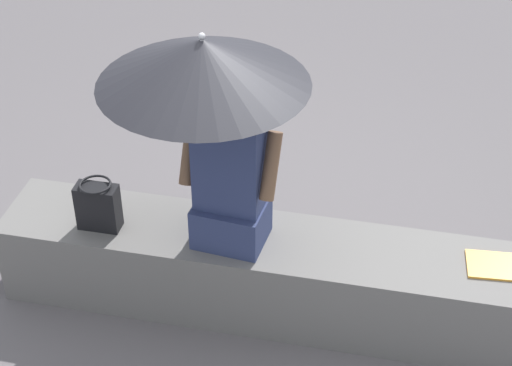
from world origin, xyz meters
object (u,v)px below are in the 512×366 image
person_seated (230,175)px  parasol (203,62)px  handbag_black (98,206)px  magazine (496,266)px

person_seated → parasol: parasol is taller
parasol → handbag_black: parasol is taller
person_seated → handbag_black: (0.67, 0.04, -0.26)m
person_seated → magazine: person_seated is taller
handbag_black → person_seated: bearing=-176.2°
person_seated → parasol: 0.62m
person_seated → magazine: size_ratio=3.21×
person_seated → handbag_black: 0.72m
handbag_black → magazine: handbag_black is taller
person_seated → magazine: bearing=-177.2°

